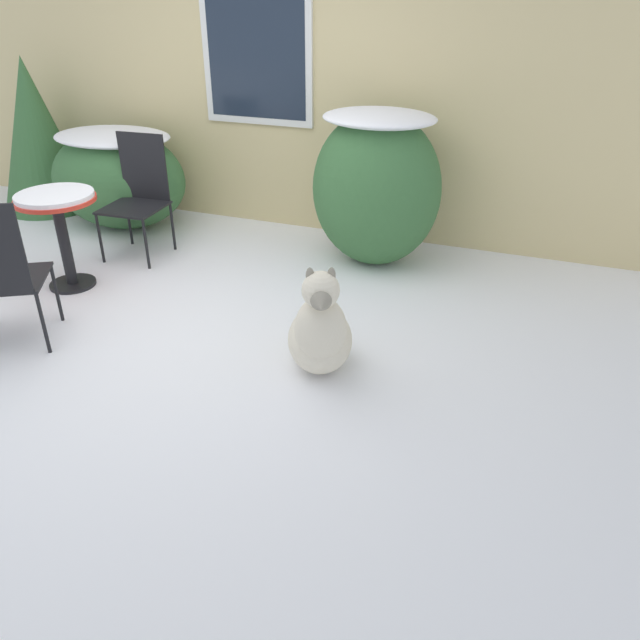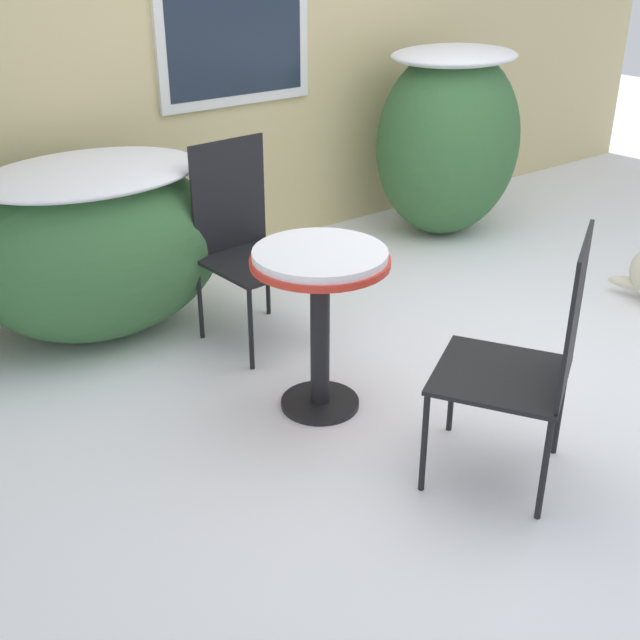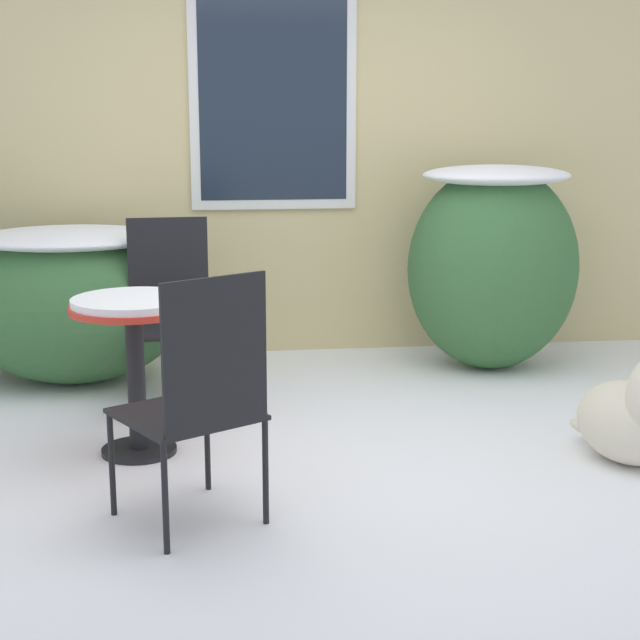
# 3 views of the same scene
# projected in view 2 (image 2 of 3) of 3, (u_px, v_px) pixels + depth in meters

# --- Properties ---
(ground_plane) EXTENTS (16.00, 16.00, 0.00)m
(ground_plane) POSITION_uv_depth(u_px,v_px,m) (503.00, 371.00, 3.88)
(ground_plane) COLOR white
(shrub_left) EXTENTS (1.33, 0.97, 0.91)m
(shrub_left) POSITION_uv_depth(u_px,v_px,m) (99.00, 243.00, 4.06)
(shrub_left) COLOR #386638
(shrub_left) RESTS_ON ground_plane
(shrub_middle) EXTENTS (1.05, 0.86, 1.25)m
(shrub_middle) POSITION_uv_depth(u_px,v_px,m) (449.00, 138.00, 5.37)
(shrub_middle) COLOR #386638
(shrub_middle) RESTS_ON ground_plane
(patio_table) EXTENTS (0.59, 0.59, 0.74)m
(patio_table) POSITION_uv_depth(u_px,v_px,m) (320.00, 288.00, 3.35)
(patio_table) COLOR black
(patio_table) RESTS_ON ground_plane
(patio_chair_near_table) EXTENTS (0.50, 0.50, 1.00)m
(patio_chair_near_table) POSITION_uv_depth(u_px,v_px,m) (246.00, 238.00, 4.01)
(patio_chair_near_table) COLOR black
(patio_chair_near_table) RESTS_ON ground_plane
(patio_chair_far_side) EXTENTS (0.65, 0.65, 1.00)m
(patio_chair_far_side) POSITION_uv_depth(u_px,v_px,m) (530.00, 357.00, 2.91)
(patio_chair_far_side) COLOR black
(patio_chair_far_side) RESTS_ON ground_plane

